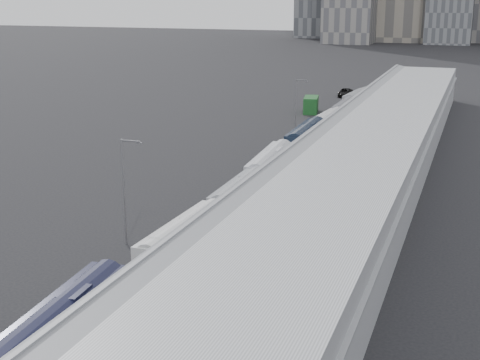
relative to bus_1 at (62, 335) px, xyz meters
The scene contains 18 objects.
sidewalk 36.67m from the bus_1, 78.60° to the left, with size 10.00×170.00×0.12m, color gray.
lane_line 36.10m from the bus_1, 95.19° to the left, with size 0.12×160.00×0.02m, color gold.
depot 37.67m from the bus_1, 72.64° to the left, with size 12.45×160.40×7.20m.
bus_1 is the anchor object (origin of this frame).
bus_2 16.67m from the bus_1, 88.09° to the left, with size 2.99×12.79×3.72m.
bus_3 30.05m from the bus_1, 88.19° to the left, with size 2.94×13.23×3.86m.
bus_4 41.87m from the bus_1, 89.78° to the left, with size 3.59×13.78×3.98m.
bus_5 58.60m from the bus_1, 89.84° to the left, with size 3.10×14.04×4.09m.
bus_6 71.86m from the bus_1, 89.93° to the left, with size 3.37×12.57×3.63m.
bus_7 85.49m from the bus_1, 89.76° to the left, with size 2.74×12.23×3.57m.
bus_8 98.14m from the bus_1, 89.90° to the left, with size 3.62×12.70×3.66m.
tree_1 10.16m from the bus_1, 67.34° to the left, with size 2.38×2.38×4.71m.
tree_2 35.94m from the bus_1, 83.48° to the left, with size 1.93×1.93×4.74m.
tree_3 59.05m from the bus_1, 86.10° to the left, with size 2.04×2.04×4.31m.
street_lamp_near 20.05m from the bus_1, 107.65° to the left, with size 2.04×0.22×9.58m.
street_lamp_far 76.49m from the bus_1, 94.53° to the left, with size 2.04×0.22×8.12m.
shipping_container 91.89m from the bus_1, 94.62° to the left, with size 2.52×5.83×2.98m, color #15441B.
suv 114.48m from the bus_1, 92.67° to the left, with size 2.89×6.26×1.74m, color black.
Camera 1 is at (24.30, -11.45, 21.53)m, focal length 50.00 mm.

